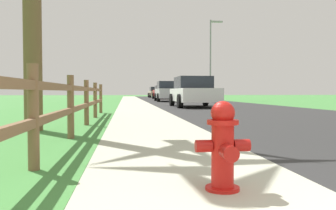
{
  "coord_description": "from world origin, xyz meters",
  "views": [
    {
      "loc": [
        -1.6,
        -0.81,
        0.77
      ],
      "look_at": [
        -0.51,
        8.19,
        0.44
      ],
      "focal_mm": 37.73,
      "sensor_mm": 36.0,
      "label": 1
    }
  ],
  "objects_px": {
    "parked_suv_white": "(194,92)",
    "parked_car_red": "(163,92)",
    "fire_hydrant": "(223,146)",
    "parked_car_silver": "(168,91)",
    "street_lamp": "(211,53)",
    "parked_car_beige": "(156,92)"
  },
  "relations": [
    {
      "from": "parked_car_red",
      "to": "parked_car_beige",
      "type": "relative_size",
      "value": 1.0
    },
    {
      "from": "parked_suv_white",
      "to": "parked_car_silver",
      "type": "height_order",
      "value": "parked_car_silver"
    },
    {
      "from": "parked_car_beige",
      "to": "street_lamp",
      "type": "distance_m",
      "value": 17.43
    },
    {
      "from": "parked_car_silver",
      "to": "parked_car_red",
      "type": "relative_size",
      "value": 1.1
    },
    {
      "from": "parked_car_silver",
      "to": "street_lamp",
      "type": "relative_size",
      "value": 0.68
    },
    {
      "from": "parked_car_red",
      "to": "street_lamp",
      "type": "bearing_deg",
      "value": -61.1
    },
    {
      "from": "fire_hydrant",
      "to": "parked_car_silver",
      "type": "bearing_deg",
      "value": 84.08
    },
    {
      "from": "street_lamp",
      "to": "parked_car_silver",
      "type": "bearing_deg",
      "value": -147.41
    },
    {
      "from": "parked_suv_white",
      "to": "parked_car_silver",
      "type": "relative_size",
      "value": 0.92
    },
    {
      "from": "parked_suv_white",
      "to": "parked_car_red",
      "type": "height_order",
      "value": "parked_suv_white"
    },
    {
      "from": "parked_car_silver",
      "to": "parked_car_red",
      "type": "bearing_deg",
      "value": 86.62
    },
    {
      "from": "parked_car_silver",
      "to": "parked_car_beige",
      "type": "height_order",
      "value": "parked_car_silver"
    },
    {
      "from": "fire_hydrant",
      "to": "parked_car_beige",
      "type": "distance_m",
      "value": 45.61
    },
    {
      "from": "street_lamp",
      "to": "fire_hydrant",
      "type": "bearing_deg",
      "value": -103.7
    },
    {
      "from": "parked_car_silver",
      "to": "parked_car_red",
      "type": "xyz_separation_m",
      "value": [
        0.56,
        9.57,
        -0.07
      ]
    },
    {
      "from": "parked_car_silver",
      "to": "fire_hydrant",
      "type": "bearing_deg",
      "value": -95.92
    },
    {
      "from": "parked_car_silver",
      "to": "parked_car_beige",
      "type": "relative_size",
      "value": 1.1
    },
    {
      "from": "parked_car_red",
      "to": "parked_car_beige",
      "type": "xyz_separation_m",
      "value": [
        0.17,
        9.89,
        0.0
      ]
    },
    {
      "from": "parked_suv_white",
      "to": "parked_car_beige",
      "type": "xyz_separation_m",
      "value": [
        0.7,
        30.24,
        -0.04
      ]
    },
    {
      "from": "parked_car_red",
      "to": "parked_suv_white",
      "type": "bearing_deg",
      "value": -91.49
    },
    {
      "from": "parked_suv_white",
      "to": "parked_car_beige",
      "type": "height_order",
      "value": "parked_suv_white"
    },
    {
      "from": "parked_car_red",
      "to": "street_lamp",
      "type": "distance_m",
      "value": 8.53
    }
  ]
}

